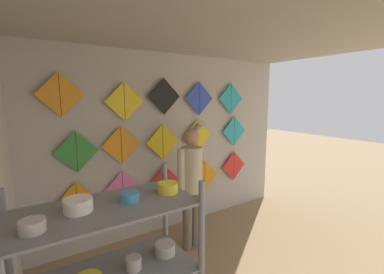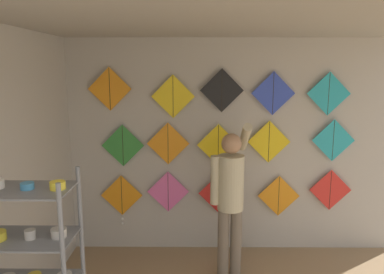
{
  "view_description": "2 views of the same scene",
  "coord_description": "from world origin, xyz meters",
  "views": [
    {
      "loc": [
        -1.8,
        0.6,
        2.14
      ],
      "look_at": [
        0.33,
        3.88,
        1.53
      ],
      "focal_mm": 24.0,
      "sensor_mm": 36.0,
      "label": 1
    },
    {
      "loc": [
        -0.35,
        -0.6,
        2.44
      ],
      "look_at": [
        -0.39,
        3.88,
        1.6
      ],
      "focal_mm": 35.0,
      "sensor_mm": 36.0,
      "label": 2
    }
  ],
  "objects": [
    {
      "name": "kite_8",
      "position": [
        0.6,
        4.12,
        1.49
      ],
      "size": [
        0.55,
        0.01,
        0.55
      ],
      "color": "yellow"
    },
    {
      "name": "kite_10",
      "position": [
        -1.43,
        4.12,
        2.17
      ],
      "size": [
        0.55,
        0.01,
        0.55
      ],
      "color": "orange"
    },
    {
      "name": "kite_9",
      "position": [
        1.42,
        4.12,
        1.51
      ],
      "size": [
        0.55,
        0.01,
        0.55
      ],
      "color": "#28B2C6"
    },
    {
      "name": "kite_0",
      "position": [
        -1.32,
        4.12,
        0.74
      ],
      "size": [
        0.55,
        0.04,
        0.69
      ],
      "color": "orange"
    },
    {
      "name": "ceiling_slab",
      "position": [
        0.0,
        2.09,
        2.82
      ],
      "size": [
        4.77,
        4.98,
        0.04
      ],
      "primitive_type": "cube",
      "color": "#A8A399"
    },
    {
      "name": "back_panel",
      "position": [
        0.0,
        4.21,
        1.4
      ],
      "size": [
        4.77,
        0.06,
        2.8
      ],
      "primitive_type": "cube",
      "color": "#BCB7AD",
      "rests_on": "ground"
    },
    {
      "name": "kite_11",
      "position": [
        -0.63,
        4.12,
        2.07
      ],
      "size": [
        0.55,
        0.01,
        0.55
      ],
      "color": "yellow"
    },
    {
      "name": "kite_3",
      "position": [
        0.76,
        4.12,
        0.76
      ],
      "size": [
        0.55,
        0.01,
        0.55
      ],
      "color": "orange"
    },
    {
      "name": "shopkeeper",
      "position": [
        0.05,
        3.47,
        1.03
      ],
      "size": [
        0.46,
        0.66,
        1.83
      ],
      "rotation": [
        0.0,
        0.0,
        0.11
      ],
      "color": "#726656",
      "rests_on": "ground"
    },
    {
      "name": "kite_14",
      "position": [
        1.32,
        4.12,
        2.11
      ],
      "size": [
        0.55,
        0.01,
        0.55
      ],
      "color": "#28B2C6"
    },
    {
      "name": "kite_6",
      "position": [
        -0.7,
        4.12,
        1.47
      ],
      "size": [
        0.55,
        0.01,
        0.55
      ],
      "color": "orange"
    },
    {
      "name": "kite_4",
      "position": [
        1.43,
        4.12,
        0.85
      ],
      "size": [
        0.55,
        0.01,
        0.55
      ],
      "color": "red"
    },
    {
      "name": "kite_7",
      "position": [
        -0.05,
        4.12,
        1.45
      ],
      "size": [
        0.55,
        0.01,
        0.55
      ],
      "color": "yellow"
    },
    {
      "name": "kite_5",
      "position": [
        -1.29,
        4.12,
        1.44
      ],
      "size": [
        0.55,
        0.01,
        0.55
      ],
      "color": "#338C38"
    },
    {
      "name": "kite_12",
      "position": [
        -0.02,
        4.12,
        2.15
      ],
      "size": [
        0.55,
        0.01,
        0.55
      ],
      "color": "black"
    },
    {
      "name": "kite_2",
      "position": [
        -0.03,
        4.12,
        0.79
      ],
      "size": [
        0.55,
        0.01,
        0.55
      ],
      "color": "red"
    },
    {
      "name": "kite_13",
      "position": [
        0.63,
        4.12,
        2.11
      ],
      "size": [
        0.55,
        0.01,
        0.55
      ],
      "color": "blue"
    },
    {
      "name": "kite_1",
      "position": [
        -0.71,
        4.12,
        0.82
      ],
      "size": [
        0.55,
        0.01,
        0.55
      ],
      "color": "pink"
    }
  ]
}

